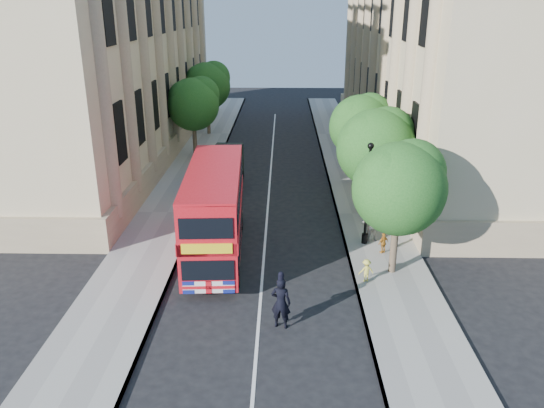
# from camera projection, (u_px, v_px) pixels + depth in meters

# --- Properties ---
(ground) EXTENTS (120.00, 120.00, 0.00)m
(ground) POSITION_uv_depth(u_px,v_px,m) (260.00, 308.00, 21.11)
(ground) COLOR black
(ground) RESTS_ON ground
(pavement_right) EXTENTS (3.50, 80.00, 0.12)m
(pavement_right) POSITION_uv_depth(u_px,v_px,m) (367.00, 215.00, 30.34)
(pavement_right) COLOR gray
(pavement_right) RESTS_ON ground
(pavement_left) EXTENTS (3.50, 80.00, 0.12)m
(pavement_left) POSITION_uv_depth(u_px,v_px,m) (168.00, 213.00, 30.56)
(pavement_left) COLOR gray
(pavement_left) RESTS_ON ground
(building_right) EXTENTS (12.00, 38.00, 18.00)m
(building_right) POSITION_uv_depth(u_px,v_px,m) (454.00, 38.00, 40.13)
(building_right) COLOR #C4B388
(building_right) RESTS_ON ground
(building_left) EXTENTS (12.00, 38.00, 18.00)m
(building_left) POSITION_uv_depth(u_px,v_px,m) (93.00, 37.00, 40.67)
(building_left) COLOR #C4B388
(building_left) RESTS_ON ground
(tree_right_near) EXTENTS (4.00, 4.00, 6.08)m
(tree_right_near) POSITION_uv_depth(u_px,v_px,m) (400.00, 184.00, 22.34)
(tree_right_near) COLOR #473828
(tree_right_near) RESTS_ON ground
(tree_right_mid) EXTENTS (4.20, 4.20, 6.37)m
(tree_right_mid) POSITION_uv_depth(u_px,v_px,m) (377.00, 144.00, 27.89)
(tree_right_mid) COLOR #473828
(tree_right_mid) RESTS_ON ground
(tree_right_far) EXTENTS (4.00, 4.00, 6.15)m
(tree_right_far) POSITION_uv_depth(u_px,v_px,m) (361.00, 123.00, 33.55)
(tree_right_far) COLOR #473828
(tree_right_far) RESTS_ON ground
(tree_left_far) EXTENTS (4.00, 4.00, 6.30)m
(tree_left_far) POSITION_uv_depth(u_px,v_px,m) (193.00, 101.00, 40.28)
(tree_left_far) COLOR #473828
(tree_left_far) RESTS_ON ground
(tree_left_back) EXTENTS (4.20, 4.20, 6.65)m
(tree_left_back) POSITION_uv_depth(u_px,v_px,m) (208.00, 83.00, 47.68)
(tree_left_back) COLOR #473828
(tree_left_back) RESTS_ON ground
(lamp_post) EXTENTS (0.32, 0.32, 5.16)m
(lamp_post) POSITION_uv_depth(u_px,v_px,m) (367.00, 198.00, 25.75)
(lamp_post) COLOR black
(lamp_post) RESTS_ON pavement_right
(double_decker_bus) EXTENTS (2.88, 9.17, 4.18)m
(double_decker_bus) POSITION_uv_depth(u_px,v_px,m) (215.00, 209.00, 24.89)
(double_decker_bus) COLOR red
(double_decker_bus) RESTS_ON ground
(box_van) EXTENTS (2.21, 4.58, 2.54)m
(box_van) POSITION_uv_depth(u_px,v_px,m) (225.00, 170.00, 34.52)
(box_van) COLOR black
(box_van) RESTS_ON ground
(police_constable) EXTENTS (0.84, 0.64, 2.05)m
(police_constable) POSITION_uv_depth(u_px,v_px,m) (281.00, 303.00, 19.52)
(police_constable) COLOR black
(police_constable) RESTS_ON ground
(woman_pedestrian) EXTENTS (1.13, 1.04, 1.89)m
(woman_pedestrian) POSITION_uv_depth(u_px,v_px,m) (369.00, 223.00, 26.58)
(woman_pedestrian) COLOR beige
(woman_pedestrian) RESTS_ON pavement_right
(child_a) EXTENTS (0.64, 0.53, 1.03)m
(child_a) POSITION_uv_depth(u_px,v_px,m) (383.00, 243.00, 25.36)
(child_a) COLOR #BF7921
(child_a) RESTS_ON pavement_right
(child_b) EXTENTS (0.73, 0.50, 1.03)m
(child_b) POSITION_uv_depth(u_px,v_px,m) (366.00, 270.00, 22.74)
(child_b) COLOR gold
(child_b) RESTS_ON pavement_right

